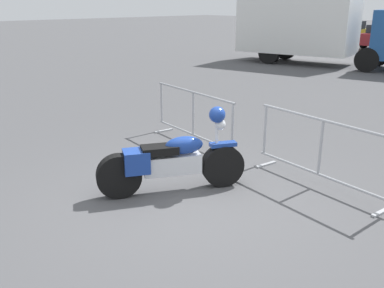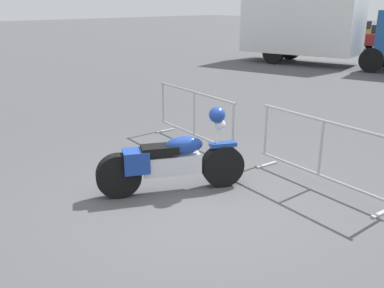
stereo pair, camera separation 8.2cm
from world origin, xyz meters
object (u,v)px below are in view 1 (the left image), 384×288
object	(u,v)px
box_truck	(317,27)
parked_car_yellow	(345,33)
motorcycle	(172,161)
crowd_barrier_near	(193,117)
crowd_barrier_far	(320,152)

from	to	relation	value
box_truck	parked_car_yellow	bearing A→B (deg)	98.35
motorcycle	crowd_barrier_near	world-z (taller)	motorcycle
motorcycle	crowd_barrier_near	bearing A→B (deg)	66.73
crowd_barrier_near	crowd_barrier_far	size ratio (longest dim) A/B	1.00
motorcycle	parked_car_yellow	bearing A→B (deg)	50.65
motorcycle	crowd_barrier_far	bearing A→B (deg)	-10.64
motorcycle	crowd_barrier_far	xyz separation A→B (m)	(1.39, 1.74, 0.08)
crowd_barrier_near	parked_car_yellow	bearing A→B (deg)	111.05
motorcycle	parked_car_yellow	xyz separation A→B (m)	(-9.53, 22.88, 0.28)
box_truck	crowd_barrier_far	bearing A→B (deg)	-70.71
box_truck	parked_car_yellow	distance (m)	10.15
parked_car_yellow	crowd_barrier_far	bearing A→B (deg)	-146.62
motorcycle	crowd_barrier_far	distance (m)	2.23
motorcycle	parked_car_yellow	distance (m)	24.79
crowd_barrier_far	box_truck	bearing A→B (deg)	121.94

